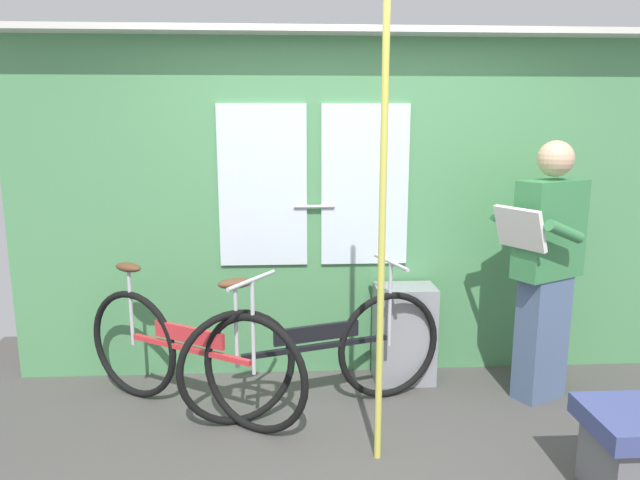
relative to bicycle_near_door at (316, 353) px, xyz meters
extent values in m
cube|color=#4C8C56|center=(0.22, 0.63, 0.79)|extent=(4.58, 0.08, 2.34)
cube|color=silver|center=(-0.33, 0.58, 0.97)|extent=(0.60, 0.02, 1.10)
cube|color=silver|center=(0.37, 0.58, 0.97)|extent=(0.60, 0.02, 1.10)
cylinder|color=#B2B2B7|center=(0.02, 0.56, 0.83)|extent=(0.28, 0.02, 0.02)
cube|color=silver|center=(0.22, 0.53, 1.98)|extent=(4.58, 0.28, 0.04)
torus|color=black|center=(0.49, 0.15, -0.02)|extent=(0.70, 0.26, 0.72)
torus|color=black|center=(-0.47, -0.15, -0.02)|extent=(0.70, 0.26, 0.72)
cube|color=black|center=(0.01, 0.00, 0.04)|extent=(0.92, 0.32, 0.03)
cube|color=black|center=(0.01, 0.00, 0.13)|extent=(0.53, 0.19, 0.10)
cylinder|color=#B7B7BC|center=(-0.47, -0.15, 0.23)|extent=(0.02, 0.02, 0.52)
ellipsoid|color=brown|center=(-0.47, -0.15, 0.49)|extent=(0.22, 0.15, 0.06)
cylinder|color=#B7B7BC|center=(0.49, 0.15, 0.25)|extent=(0.02, 0.02, 0.56)
cylinder|color=#B7B7BC|center=(0.49, 0.15, 0.53)|extent=(0.16, 0.43, 0.02)
torus|color=black|center=(-0.37, -0.25, -0.02)|extent=(0.64, 0.42, 0.72)
torus|color=black|center=(-1.18, 0.26, -0.02)|extent=(0.64, 0.42, 0.72)
cube|color=red|center=(-0.77, 0.00, 0.04)|extent=(0.79, 0.50, 0.03)
cube|color=red|center=(-0.77, 0.00, 0.13)|extent=(0.46, 0.30, 0.10)
cylinder|color=#B7B7BC|center=(-1.18, 0.26, 0.24)|extent=(0.02, 0.02, 0.52)
ellipsoid|color=brown|center=(-1.18, 0.26, 0.50)|extent=(0.22, 0.18, 0.06)
cylinder|color=#B7B7BC|center=(-0.37, -0.25, 0.26)|extent=(0.02, 0.02, 0.56)
cylinder|color=#B7B7BC|center=(-0.37, -0.25, 0.54)|extent=(0.25, 0.39, 0.02)
cube|color=slate|center=(1.48, 0.10, 0.03)|extent=(0.37, 0.31, 0.82)
cube|color=#387F47|center=(1.48, 0.10, 0.75)|extent=(0.50, 0.39, 0.61)
sphere|color=tan|center=(1.48, 0.10, 1.18)|extent=(0.22, 0.22, 0.22)
cube|color=silver|center=(1.23, -0.03, 0.78)|extent=(0.25, 0.35, 0.26)
cylinder|color=#387F47|center=(1.45, -0.15, 0.78)|extent=(0.30, 0.20, 0.17)
cylinder|color=#387F47|center=(1.26, 0.22, 0.78)|extent=(0.30, 0.20, 0.17)
cube|color=gray|center=(0.64, 0.41, -0.04)|extent=(0.41, 0.28, 0.68)
cylinder|color=#C6C14C|center=(0.31, -0.55, 0.79)|extent=(0.04, 0.04, 2.34)
camera|label=1|loc=(-0.16, -3.42, 1.40)|focal=32.92mm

